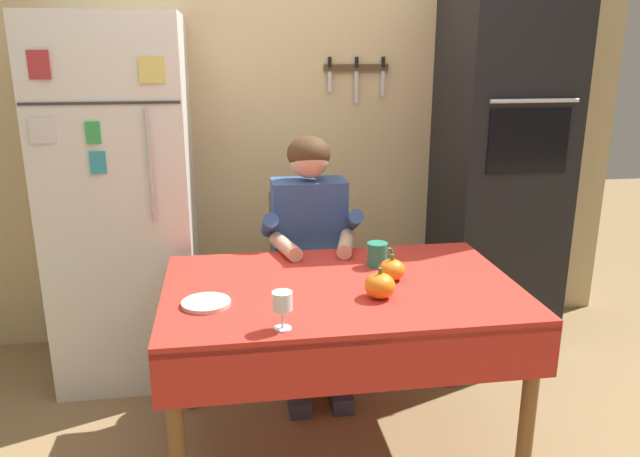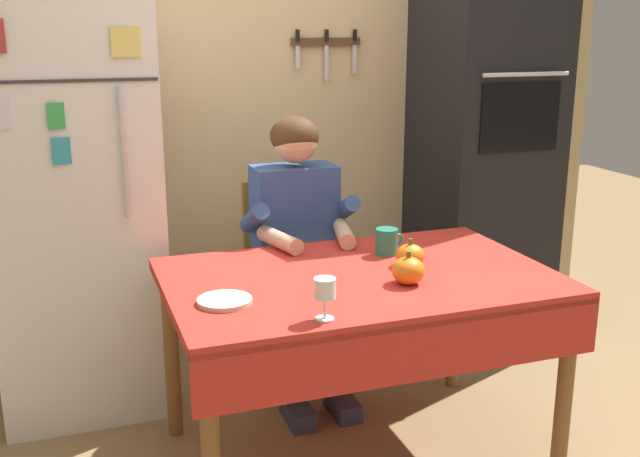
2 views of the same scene
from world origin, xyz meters
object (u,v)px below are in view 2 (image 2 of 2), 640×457
Objects in this scene: wall_oven at (483,140)px; dining_table at (361,298)px; coffee_mug at (387,242)px; serving_tray at (225,301)px; wine_glass at (325,290)px; refrigerator at (74,201)px; chair_behind_person at (287,271)px; pumpkin_large at (410,255)px; pumpkin_medium at (408,270)px; seated_person at (300,235)px.

dining_table is at bearing -138.69° from wall_oven.
coffee_mug reaches higher than dining_table.
wine_glass is at bearing -43.12° from serving_tray.
refrigerator reaches higher than wine_glass.
wall_oven is 15.62× the size of wine_glass.
refrigerator reaches higher than chair_behind_person.
wall_oven is at bearing 33.06° from serving_tray.
wall_oven reaches higher than wine_glass.
pumpkin_large reaches higher than dining_table.
dining_table is at bearing 52.29° from wine_glass.
coffee_mug is (-0.85, -0.71, -0.26)m from wall_oven.
refrigerator is 1.94× the size of chair_behind_person.
dining_table is (-1.05, -0.92, -0.39)m from wall_oven.
wine_glass is (0.68, -1.23, -0.07)m from refrigerator.
pumpkin_medium reaches higher than serving_tray.
pumpkin_medium reaches higher than pumpkin_large.
seated_person is 10.50× the size of pumpkin_medium.
wine_glass reaches higher than dining_table.
pumpkin_medium is at bearing -118.18° from pumpkin_large.
chair_behind_person is 6.92× the size of wine_glass.
pumpkin_large is at bearing 11.65° from dining_table.
seated_person is at bearing 55.47° from serving_tray.
refrigerator is 1.33m from coffee_mug.
seated_person is (-1.09, -0.32, -0.31)m from wall_oven.
wine_glass is 1.24× the size of pumpkin_large.
chair_behind_person is at bearing 90.00° from seated_person.
wine_glass is at bearing -150.97° from pumpkin_medium.
refrigerator is 1.45× the size of seated_person.
chair_behind_person is 1.05m from serving_tray.
dining_table is (0.95, -0.88, -0.24)m from refrigerator.
pumpkin_large reaches higher than coffee_mug.
wine_glass is at bearing -60.96° from refrigerator.
seated_person is (-0.04, 0.60, 0.08)m from dining_table.
pumpkin_large is at bearing -35.79° from refrigerator.
pumpkin_medium is at bearing -43.45° from refrigerator.
dining_table is 0.22m from pumpkin_medium.
refrigerator is at bearing 162.93° from seated_person.
coffee_mug is (0.20, 0.21, 0.14)m from dining_table.
serving_tray is at bearing -168.90° from dining_table.
pumpkin_large is (-0.84, -0.88, -0.27)m from wall_oven.
pumpkin_medium is (-0.08, -0.34, -0.00)m from coffee_mug.
seated_person is 10.76× the size of coffee_mug.
wall_oven is 19.44× the size of pumpkin_large.
refrigerator is 16.67× the size of pumpkin_large.
wall_oven is at bearing 48.57° from pumpkin_medium.
wall_oven is 17.71× the size of pumpkin_medium.
seated_person is (0.91, -0.28, -0.16)m from refrigerator.
refrigerator is 1.41m from wine_glass.
serving_tray is at bearing -124.53° from seated_person.
serving_tray is (-1.58, -1.03, -0.30)m from wall_oven.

